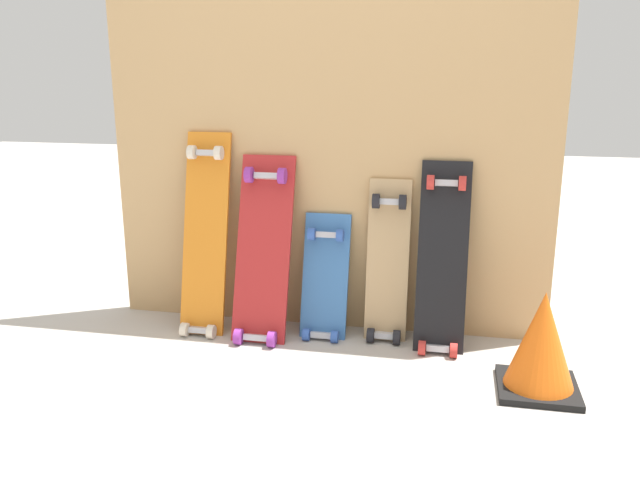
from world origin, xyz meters
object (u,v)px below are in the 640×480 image
object	(u,v)px
skateboard_red	(263,256)
skateboard_blue	(325,285)
skateboard_black	(442,266)
skateboard_orange	(205,242)
skateboard_natural	(387,269)
traffic_cone	(542,343)

from	to	relation	value
skateboard_red	skateboard_blue	xyz separation A→B (m)	(0.25, 0.05, -0.12)
skateboard_red	skateboard_black	distance (m)	0.73
skateboard_orange	skateboard_natural	bearing A→B (deg)	3.56
skateboard_orange	traffic_cone	bearing A→B (deg)	-13.65
skateboard_orange	skateboard_red	distance (m)	0.26
skateboard_orange	skateboard_black	xyz separation A→B (m)	(0.99, 0.01, -0.05)
skateboard_blue	skateboard_orange	bearing A→B (deg)	-176.99
skateboard_red	skateboard_natural	world-z (taller)	skateboard_red
skateboard_orange	skateboard_red	xyz separation A→B (m)	(0.26, -0.02, -0.04)
skateboard_orange	traffic_cone	size ratio (longest dim) A/B	2.48
skateboard_blue	skateboard_black	distance (m)	0.49
skateboard_blue	traffic_cone	distance (m)	0.90
skateboard_orange	skateboard_natural	size ratio (longest dim) A/B	1.24
traffic_cone	skateboard_red	bearing A→B (deg)	164.27
skateboard_red	skateboard_natural	bearing A→B (deg)	7.71
skateboard_blue	skateboard_black	xyz separation A→B (m)	(0.48, -0.02, 0.12)
skateboard_natural	skateboard_red	bearing A→B (deg)	-172.29
skateboard_red	skateboard_orange	bearing A→B (deg)	175.36
skateboard_blue	skateboard_natural	distance (m)	0.27
skateboard_orange	skateboard_red	world-z (taller)	skateboard_orange
skateboard_black	traffic_cone	bearing A→B (deg)	-43.24
skateboard_blue	skateboard_natural	world-z (taller)	skateboard_natural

